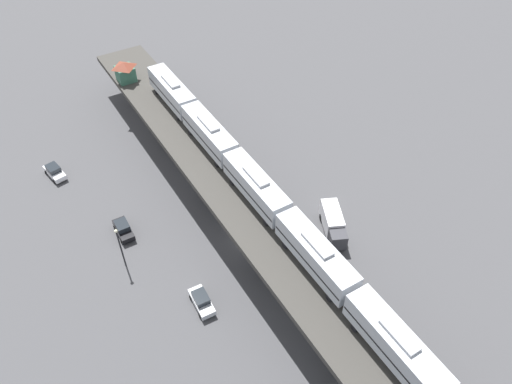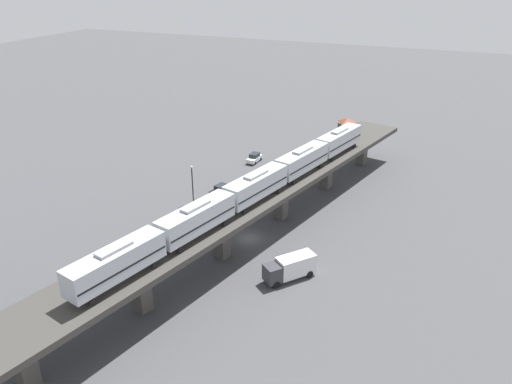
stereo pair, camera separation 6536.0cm
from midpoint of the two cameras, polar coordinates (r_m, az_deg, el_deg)
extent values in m
plane|color=#424244|center=(65.17, -29.38, -7.64)|extent=(400.00, 400.00, 0.00)
cube|color=#393733|center=(60.81, -31.48, -3.77)|extent=(29.70, 91.41, 0.80)
cube|color=#47443F|center=(94.79, -33.61, 10.01)|extent=(2.17, 2.17, 6.11)
cube|color=#47443F|center=(81.74, -32.63, 5.29)|extent=(2.17, 2.17, 6.11)
cube|color=#47443F|center=(69.49, -31.31, -1.16)|extent=(2.17, 2.17, 6.11)
cube|color=#47443F|center=(58.53, -29.43, -10.18)|extent=(2.17, 2.17, 6.11)
cube|color=#47443F|center=(49.72, -26.60, -22.82)|extent=(2.17, 2.17, 6.11)
cube|color=#ADB2BA|center=(79.72, -33.55, 9.72)|extent=(5.53, 12.32, 3.10)
cube|color=black|center=(79.85, -33.47, 9.55)|extent=(5.51, 12.10, 0.24)
cube|color=gray|center=(78.95, -34.04, 10.73)|extent=(2.34, 4.41, 0.36)
cylinder|color=black|center=(84.30, -32.51, 10.17)|extent=(0.41, 0.87, 0.84)
cylinder|color=black|center=(84.52, -34.01, 9.55)|extent=(0.41, 0.87, 0.84)
cylinder|color=black|center=(76.93, -31.82, 7.37)|extent=(0.41, 0.87, 0.84)
cylinder|color=black|center=(77.17, -33.46, 6.71)|extent=(0.41, 0.87, 0.84)
cube|color=#ADB2BA|center=(68.79, -32.56, 4.97)|extent=(5.53, 12.32, 3.10)
cube|color=black|center=(68.95, -32.47, 4.78)|extent=(5.51, 12.10, 0.24)
cube|color=gray|center=(67.90, -33.11, 6.08)|extent=(2.34, 4.41, 0.36)
cylinder|color=black|center=(73.33, -31.43, 5.77)|extent=(0.41, 0.87, 0.84)
cylinder|color=black|center=(73.59, -33.15, 5.07)|extent=(0.41, 0.87, 0.84)
cylinder|color=black|center=(66.34, -30.53, 2.04)|extent=(0.41, 0.87, 0.84)
cylinder|color=black|center=(66.63, -32.43, 1.29)|extent=(0.41, 0.87, 0.84)
cube|color=#ADB2BA|center=(58.54, -31.23, -1.52)|extent=(5.53, 12.32, 3.10)
cube|color=black|center=(58.73, -31.12, -1.72)|extent=(5.51, 12.10, 0.24)
cube|color=gray|center=(57.49, -31.85, -0.31)|extent=(2.34, 4.41, 0.36)
cylinder|color=black|center=(62.98, -30.01, -0.13)|extent=(0.41, 0.87, 0.84)
cylinder|color=black|center=(63.28, -32.01, -0.90)|extent=(0.41, 0.87, 0.84)
cylinder|color=black|center=(56.59, -28.79, -5.21)|extent=(0.41, 0.87, 0.84)
cylinder|color=black|center=(56.92, -31.03, -6.06)|extent=(0.41, 0.87, 0.84)
cube|color=#ADB2BA|center=(49.39, -29.35, -10.57)|extent=(5.53, 12.32, 3.10)
cube|color=black|center=(49.61, -29.23, -10.77)|extent=(5.51, 12.10, 0.24)
cube|color=gray|center=(48.15, -30.06, -9.35)|extent=(2.34, 4.41, 0.36)
cylinder|color=black|center=(53.60, -28.07, -8.20)|extent=(0.41, 0.87, 0.84)
cylinder|color=black|center=(53.95, -30.44, -9.07)|extent=(0.41, 0.87, 0.84)
cylinder|color=black|center=(48.17, -26.31, -15.22)|extent=(0.41, 0.87, 0.84)
cylinder|color=black|center=(48.56, -29.03, -16.16)|extent=(0.41, 0.87, 0.84)
cube|color=#ADB2BA|center=(42.07, -26.50, -23.19)|extent=(5.53, 12.32, 3.10)
cube|color=black|center=(42.32, -26.37, -23.36)|extent=(5.51, 12.10, 0.24)
cube|color=gray|center=(40.60, -27.32, -22.18)|extent=(2.34, 4.41, 0.36)
cylinder|color=black|center=(45.80, -25.23, -19.32)|extent=(0.41, 0.87, 0.84)
cylinder|color=black|center=(46.20, -28.16, -20.28)|extent=(0.41, 0.87, 0.84)
cube|color=#33604C|center=(90.21, -36.14, 11.18)|extent=(3.38, 3.38, 2.50)
pyramid|color=brown|center=(89.52, -36.59, 12.07)|extent=(3.88, 3.88, 0.90)
cube|color=silver|center=(89.29, -43.41, 0.45)|extent=(1.98, 4.47, 0.80)
cube|color=#1E2328|center=(89.03, -43.66, 0.86)|extent=(1.73, 2.27, 0.76)
cylinder|color=black|center=(90.59, -42.93, 0.99)|extent=(0.27, 0.67, 0.66)
cylinder|color=black|center=(90.84, -43.87, 0.47)|extent=(0.27, 0.67, 0.66)
cylinder|color=black|center=(88.15, -42.68, 0.06)|extent=(0.27, 0.67, 0.66)
cylinder|color=black|center=(88.41, -43.65, -0.47)|extent=(0.27, 0.67, 0.66)
cube|color=black|center=(74.79, -40.70, -5.76)|extent=(2.86, 4.71, 0.80)
cube|color=#1E2328|center=(74.44, -40.97, -5.29)|extent=(2.14, 2.54, 0.76)
cylinder|color=black|center=(75.81, -39.96, -5.02)|extent=(0.40, 0.70, 0.66)
cylinder|color=black|center=(76.36, -41.11, -5.44)|extent=(0.40, 0.70, 0.66)
cylinder|color=black|center=(73.71, -39.98, -6.51)|extent=(0.40, 0.70, 0.66)
cylinder|color=black|center=(74.27, -41.17, -6.93)|extent=(0.40, 0.70, 0.66)
cube|color=#B7BABF|center=(62.61, -37.47, -14.40)|extent=(2.99, 4.73, 0.80)
cube|color=#1E2328|center=(62.14, -37.78, -13.89)|extent=(2.20, 2.58, 0.76)
cylinder|color=black|center=(63.49, -36.58, -13.38)|extent=(0.42, 0.70, 0.66)
cylinder|color=black|center=(64.06, -38.01, -13.78)|extent=(0.42, 0.70, 0.66)
cylinder|color=black|center=(61.74, -36.57, -15.46)|extent=(0.42, 0.70, 0.66)
cylinder|color=black|center=(62.33, -38.06, -15.84)|extent=(0.42, 0.70, 0.66)
cube|color=#333338|center=(58.06, -19.87, -8.49)|extent=(2.97, 2.93, 2.30)
cube|color=silver|center=(60.14, -19.44, -5.66)|extent=(5.03, 5.50, 2.70)
cylinder|color=black|center=(59.21, -20.54, -9.20)|extent=(0.90, 1.00, 1.00)
cylinder|color=black|center=(58.68, -18.66, -9.14)|extent=(0.90, 1.00, 1.00)
cylinder|color=black|center=(62.38, -19.88, -5.43)|extent=(0.90, 1.00, 1.00)
cylinder|color=black|center=(61.86, -18.03, -5.32)|extent=(0.90, 1.00, 1.00)
cylinder|color=black|center=(70.01, -42.99, -7.82)|extent=(0.20, 0.20, 6.50)
sphere|color=beige|center=(67.97, -44.39, -5.94)|extent=(0.44, 0.44, 0.44)
camera|label=1|loc=(32.68, -111.45, -4.03)|focal=35.00mm
camera|label=2|loc=(32.68, 68.55, 4.03)|focal=35.00mm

